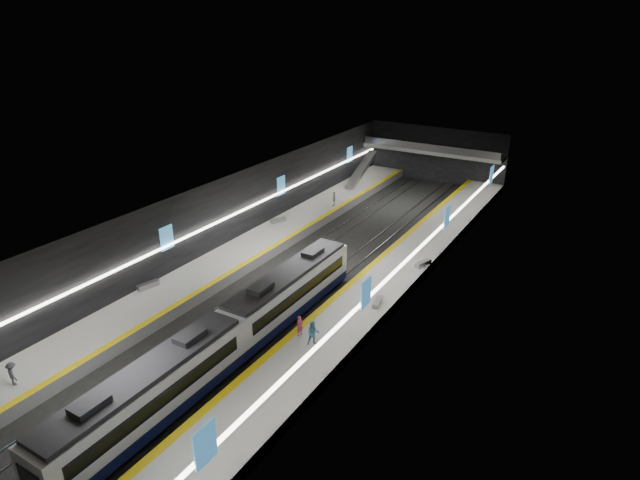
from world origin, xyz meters
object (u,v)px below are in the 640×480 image
Objects in this scene: bench_right_near at (378,302)px; passenger_right_b at (313,333)px; passenger_left_a at (334,199)px; bench_left_far at (278,220)px; train at (230,334)px; bench_right_far at (423,263)px; escalator at (361,170)px; passenger_right_a at (300,326)px; bench_left_near at (148,285)px; passenger_left_b at (12,374)px.

passenger_right_b is at bearing -111.15° from bench_right_near.
bench_left_far is at bearing -38.97° from passenger_left_a.
bench_right_far is at bearing 70.57° from train.
passenger_right_a is (13.37, -36.56, -1.09)m from escalator.
escalator reaches higher than bench_left_near.
passenger_right_b is at bearing 35.27° from train.
bench_left_near is at bearing 141.65° from passenger_right_b.
bench_right_near is at bearing -75.15° from bench_right_far.
bench_right_far is 1.15× the size of passenger_right_a.
passenger_left_a is (-14.88, 19.07, 0.72)m from bench_right_near.
bench_left_far is 18.39m from bench_right_far.
train is 16.16× the size of passenger_right_b.
escalator is 4.30× the size of bench_right_far.
bench_left_far is at bearing -168.27° from bench_right_far.
train is 31.28m from passenger_left_a.
train reaches higher than passenger_right_b.
train is 3.76× the size of escalator.
passenger_left_b is (2.61, -13.67, 0.59)m from bench_left_near.
bench_right_far is at bearing -103.96° from passenger_left_b.
bench_right_near is (17.63, -11.05, -0.02)m from bench_left_far.
escalator is at bearing 168.11° from passenger_left_a.
passenger_left_b reaches higher than bench_right_far.
train is 16.15× the size of bench_right_far.
bench_right_near is 26.51m from passenger_left_b.
bench_right_far is at bearing 55.91° from bench_left_near.
bench_right_far is (18.25, -2.28, 0.00)m from bench_left_far.
passenger_left_b reaches higher than passenger_right_a.
passenger_right_b is (-2.16, -16.38, 0.70)m from bench_right_far.
passenger_right_b is (4.82, 3.41, -0.27)m from train.
passenger_right_a is 0.98× the size of passenger_left_b.
train is at bearing -76.12° from escalator.
passenger_right_b is (14.82, -37.06, -0.97)m from escalator.
bench_right_far is 1.00× the size of passenger_right_b.
train is 18.12× the size of passenger_left_b.
passenger_left_a is at bearing -76.65° from passenger_left_b.
train reaches higher than bench_right_far.
bench_left_near is at bearing -120.28° from bench_right_far.
bench_left_far is 1.08× the size of bench_right_near.
train is 21.01m from bench_right_far.
passenger_right_b is (16.82, 0.03, 0.69)m from bench_left_near.
passenger_left_a reaches higher than bench_right_far.
bench_left_far is at bearing 117.04° from train.
passenger_left_a is at bearing 118.25° from bench_right_near.
bench_left_near is 26.95m from passenger_left_a.
passenger_right_a is at bearing -83.93° from bench_right_far.
escalator is 18.52m from bench_left_far.
passenger_right_a is (3.37, 3.91, -0.39)m from train.
passenger_left_b is (0.61, -50.77, -1.07)m from escalator.
passenger_right_a is (15.37, 0.53, 0.57)m from bench_left_near.
bench_right_near is 0.92× the size of passenger_left_a.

